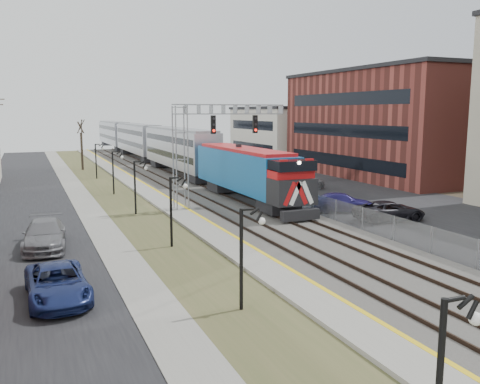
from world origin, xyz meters
TOP-DOWN VIEW (x-y plane):
  - street_west at (-11.50, 35.00)m, footprint 7.00×120.00m
  - sidewalk at (-7.00, 35.00)m, footprint 2.00×120.00m
  - grass_median at (-4.00, 35.00)m, footprint 4.00×120.00m
  - platform at (-1.00, 35.00)m, footprint 2.00×120.00m
  - ballast_bed at (4.00, 35.00)m, footprint 8.00×120.00m
  - parking_lot at (16.00, 35.00)m, footprint 16.00×120.00m
  - platform_edge at (-0.12, 35.00)m, footprint 0.24×120.00m
  - track_near at (2.00, 35.00)m, footprint 1.58×120.00m
  - track_far at (5.50, 35.00)m, footprint 1.58×120.00m
  - train at (5.50, 64.61)m, footprint 3.00×85.85m
  - signal_gantry at (1.22, 27.99)m, footprint 9.00×1.07m
  - lampposts at (-4.00, 18.29)m, footprint 0.14×62.14m
  - fence at (8.20, 35.00)m, footprint 0.04×120.00m
  - buildings_east at (30.00, 31.18)m, footprint 16.00×76.00m
  - bare_trees at (-12.66, 38.91)m, footprint 12.30×42.30m
  - car_lot_c at (11.86, 18.87)m, footprint 5.24×2.89m
  - car_lot_d at (10.77, 22.97)m, footprint 5.19×3.70m
  - car_lot_e at (13.48, 34.17)m, footprint 4.92×2.30m
  - car_lot_f at (11.89, 37.91)m, footprint 3.99×1.77m
  - car_street_a at (-10.41, 11.85)m, footprint 2.51×5.10m
  - car_street_b at (-10.57, 20.45)m, footprint 2.63×5.55m

SIDE VIEW (x-z plane):
  - street_west at x=-11.50m, z-range 0.00..0.04m
  - parking_lot at x=16.00m, z-range 0.00..0.04m
  - grass_median at x=-4.00m, z-range 0.00..0.06m
  - sidewalk at x=-7.00m, z-range 0.00..0.08m
  - ballast_bed at x=4.00m, z-range 0.00..0.20m
  - platform at x=-1.00m, z-range 0.00..0.24m
  - platform_edge at x=-0.12m, z-range 0.24..0.25m
  - track_near at x=2.00m, z-range 0.20..0.35m
  - track_far at x=5.50m, z-range 0.20..0.35m
  - car_lot_f at x=11.89m, z-range 0.00..1.27m
  - car_lot_c at x=11.86m, z-range 0.00..1.39m
  - car_street_a at x=-10.41m, z-range 0.00..1.39m
  - car_lot_d at x=10.77m, z-range 0.00..1.39m
  - car_street_b at x=-10.57m, z-range 0.00..1.56m
  - fence at x=8.20m, z-range 0.00..1.60m
  - car_lot_e at x=13.48m, z-range 0.00..1.63m
  - lampposts at x=-4.00m, z-range 0.00..4.00m
  - bare_trees at x=-12.66m, z-range -0.27..5.68m
  - train at x=5.50m, z-range 0.26..5.58m
  - signal_gantry at x=1.22m, z-range 1.51..9.66m
  - buildings_east at x=30.00m, z-range -1.19..13.81m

